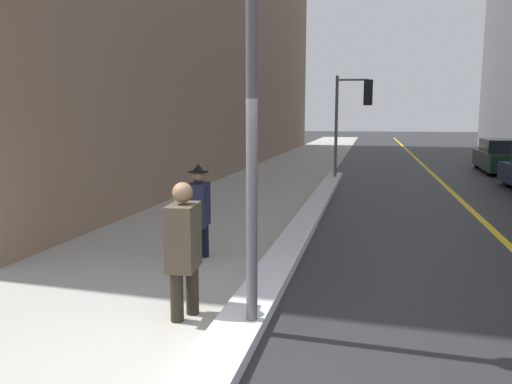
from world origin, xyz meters
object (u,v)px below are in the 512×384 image
Objects in this scene: traffic_light_near at (356,105)px; parked_car_dark_green at (503,157)px; pedestrian_trailing at (184,244)px; lamp_post at (252,86)px; pedestrian_in_glasses at (199,208)px.

parked_car_dark_green is (6.06, 4.43, -2.08)m from traffic_light_near.
traffic_light_near reaches higher than pedestrian_trailing.
traffic_light_near is (0.61, 13.54, 0.11)m from lamp_post.
traffic_light_near is at bearing 163.51° from pedestrian_in_glasses.
traffic_light_near is at bearing 168.14° from pedestrian_trailing.
pedestrian_trailing is 0.34× the size of parked_car_dark_green.
traffic_light_near is at bearing 87.41° from lamp_post.
lamp_post is at bearing 24.63° from pedestrian_in_glasses.
pedestrian_trailing is (-1.46, -13.34, -1.85)m from traffic_light_near.
lamp_post is 13.55m from traffic_light_near.
pedestrian_in_glasses is (-2.11, -10.98, -1.88)m from traffic_light_near.
pedestrian_in_glasses is 0.34× the size of parked_car_dark_green.
parked_car_dark_green is (8.16, 15.41, -0.20)m from pedestrian_in_glasses.
traffic_light_near is 0.81× the size of parked_car_dark_green.
parked_car_dark_green is at bearing 146.45° from pedestrian_in_glasses.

